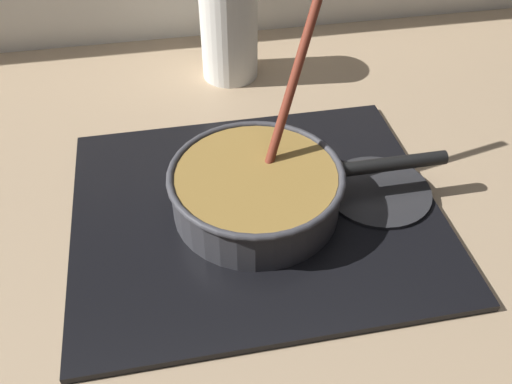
# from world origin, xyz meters

# --- Properties ---
(ground) EXTENTS (2.40, 1.60, 0.04)m
(ground) POSITION_xyz_m (0.00, 0.00, -0.02)
(ground) COLOR #9E8466
(hob_plate) EXTENTS (0.56, 0.48, 0.01)m
(hob_plate) POSITION_xyz_m (0.10, 0.17, 0.01)
(hob_plate) COLOR black
(hob_plate) RESTS_ON ground
(burner_ring) EXTENTS (0.18, 0.18, 0.01)m
(burner_ring) POSITION_xyz_m (0.10, 0.17, 0.02)
(burner_ring) COLOR #592D0C
(burner_ring) RESTS_ON hob_plate
(spare_burner) EXTENTS (0.17, 0.17, 0.01)m
(spare_burner) POSITION_xyz_m (0.30, 0.17, 0.01)
(spare_burner) COLOR #262628
(spare_burner) RESTS_ON hob_plate
(cooking_pan) EXTENTS (0.43, 0.27, 0.32)m
(cooking_pan) POSITION_xyz_m (0.10, 0.17, 0.05)
(cooking_pan) COLOR #38383D
(cooking_pan) RESTS_ON hob_plate
(paper_towel_roll) EXTENTS (0.11, 0.11, 0.22)m
(paper_towel_roll) POSITION_xyz_m (0.12, 0.59, 0.11)
(paper_towel_roll) COLOR white
(paper_towel_roll) RESTS_ON ground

